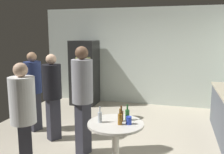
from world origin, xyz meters
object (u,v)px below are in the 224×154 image
(foreground_table, at_px, (116,130))
(person_in_black_shirt, at_px, (52,91))
(person_in_white_shirt, at_px, (23,112))
(refrigerator, at_px, (85,73))
(plastic_cup_blue, at_px, (129,120))
(beer_bottle_brown, at_px, (121,116))
(person_in_navy_shirt, at_px, (33,85))
(beer_bottle_amber, at_px, (120,119))
(person_in_gray_shirt, at_px, (82,92))
(beer_bottle_green, at_px, (127,114))
(person_in_olive_shirt, at_px, (83,79))
(beer_bottle_clear, at_px, (100,117))

(foreground_table, height_order, person_in_black_shirt, person_in_black_shirt)
(person_in_white_shirt, relative_size, person_in_black_shirt, 0.99)
(refrigerator, xyz_separation_m, plastic_cup_blue, (1.94, -3.23, -0.11))
(foreground_table, distance_m, beer_bottle_brown, 0.22)
(person_in_black_shirt, relative_size, person_in_navy_shirt, 1.00)
(beer_bottle_amber, height_order, person_in_gray_shirt, person_in_gray_shirt)
(beer_bottle_brown, bearing_deg, person_in_navy_shirt, 154.56)
(beer_bottle_brown, bearing_deg, beer_bottle_amber, -83.40)
(beer_bottle_brown, xyz_separation_m, person_in_navy_shirt, (-2.06, 0.98, 0.13))
(beer_bottle_amber, bearing_deg, person_in_gray_shirt, 149.17)
(beer_bottle_green, relative_size, person_in_black_shirt, 0.14)
(beer_bottle_amber, relative_size, plastic_cup_blue, 2.09)
(beer_bottle_amber, xyz_separation_m, person_in_navy_shirt, (-2.08, 1.12, 0.13))
(foreground_table, relative_size, person_in_black_shirt, 0.49)
(refrigerator, height_order, beer_bottle_brown, refrigerator)
(foreground_table, bearing_deg, person_in_white_shirt, -157.19)
(person_in_olive_shirt, height_order, person_in_navy_shirt, person_in_olive_shirt)
(person_in_white_shirt, xyz_separation_m, person_in_navy_shirt, (-0.85, 1.55, 0.01))
(refrigerator, xyz_separation_m, person_in_navy_shirt, (-0.25, -2.15, 0.05))
(beer_bottle_clear, xyz_separation_m, person_in_gray_shirt, (-0.43, 0.43, 0.23))
(beer_bottle_brown, xyz_separation_m, plastic_cup_blue, (0.13, -0.09, -0.03))
(person_in_olive_shirt, bearing_deg, person_in_navy_shirt, -60.69)
(person_in_olive_shirt, xyz_separation_m, person_in_navy_shirt, (-0.74, -0.85, -0.01))
(beer_bottle_clear, xyz_separation_m, person_in_black_shirt, (-1.19, 0.81, 0.13))
(plastic_cup_blue, distance_m, person_in_olive_shirt, 2.41)
(plastic_cup_blue, bearing_deg, person_in_black_shirt, 154.23)
(refrigerator, height_order, plastic_cup_blue, refrigerator)
(foreground_table, relative_size, plastic_cup_blue, 7.27)
(beer_bottle_green, bearing_deg, person_in_gray_shirt, 164.37)
(person_in_white_shirt, bearing_deg, plastic_cup_blue, -17.94)
(beer_bottle_amber, height_order, beer_bottle_brown, same)
(foreground_table, relative_size, beer_bottle_green, 3.48)
(foreground_table, distance_m, beer_bottle_clear, 0.29)
(beer_bottle_brown, xyz_separation_m, beer_bottle_clear, (-0.28, -0.13, 0.00))
(beer_bottle_amber, xyz_separation_m, person_in_white_shirt, (-1.23, -0.43, 0.12))
(beer_bottle_green, bearing_deg, beer_bottle_clear, -149.71)
(beer_bottle_clear, xyz_separation_m, plastic_cup_blue, (0.41, 0.04, -0.03))
(beer_bottle_green, height_order, person_in_white_shirt, person_in_white_shirt)
(beer_bottle_green, bearing_deg, plastic_cup_blue, -71.74)
(beer_bottle_amber, bearing_deg, beer_bottle_clear, 178.26)
(person_in_olive_shirt, bearing_deg, person_in_gray_shirt, 2.03)
(foreground_table, xyz_separation_m, person_in_navy_shirt, (-2.00, 1.07, 0.32))
(beer_bottle_amber, bearing_deg, person_in_white_shirt, -160.60)
(beer_bottle_clear, bearing_deg, beer_bottle_green, 30.29)
(beer_bottle_clear, bearing_deg, beer_bottle_amber, -1.74)
(beer_bottle_brown, bearing_deg, person_in_gray_shirt, 157.33)
(plastic_cup_blue, relative_size, person_in_white_shirt, 0.07)
(beer_bottle_amber, xyz_separation_m, beer_bottle_clear, (-0.30, 0.01, 0.00))
(plastic_cup_blue, bearing_deg, beer_bottle_amber, -157.63)
(beer_bottle_brown, bearing_deg, beer_bottle_clear, -155.39)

